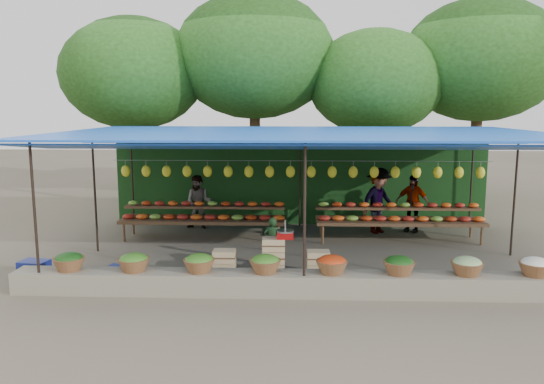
{
  "coord_description": "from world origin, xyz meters",
  "views": [
    {
      "loc": [
        -0.23,
        -11.97,
        3.36
      ],
      "look_at": [
        -0.69,
        0.2,
        1.41
      ],
      "focal_mm": 35.0,
      "sensor_mm": 36.0,
      "label": 1
    }
  ],
  "objects_px": {
    "weighing_scale": "(285,234)",
    "vendor_seated": "(272,241)",
    "blue_crate_back": "(119,273)",
    "crate_counter": "(272,260)",
    "blue_crate_front": "(34,268)"
  },
  "relations": [
    {
      "from": "crate_counter",
      "to": "blue_crate_front",
      "type": "xyz_separation_m",
      "value": [
        -4.78,
        -0.25,
        -0.15
      ]
    },
    {
      "from": "weighing_scale",
      "to": "blue_crate_back",
      "type": "bearing_deg",
      "value": -172.67
    },
    {
      "from": "weighing_scale",
      "to": "blue_crate_front",
      "type": "relative_size",
      "value": 0.69
    },
    {
      "from": "crate_counter",
      "to": "blue_crate_back",
      "type": "xyz_separation_m",
      "value": [
        -3.0,
        -0.42,
        -0.17
      ]
    },
    {
      "from": "vendor_seated",
      "to": "blue_crate_back",
      "type": "xyz_separation_m",
      "value": [
        -2.98,
        -1.08,
        -0.39
      ]
    },
    {
      "from": "blue_crate_back",
      "to": "weighing_scale",
      "type": "bearing_deg",
      "value": 20.68
    },
    {
      "from": "crate_counter",
      "to": "vendor_seated",
      "type": "distance_m",
      "value": 0.69
    },
    {
      "from": "blue_crate_front",
      "to": "blue_crate_back",
      "type": "distance_m",
      "value": 1.78
    },
    {
      "from": "weighing_scale",
      "to": "vendor_seated",
      "type": "distance_m",
      "value": 0.79
    },
    {
      "from": "weighing_scale",
      "to": "blue_crate_back",
      "type": "relative_size",
      "value": 0.8
    },
    {
      "from": "vendor_seated",
      "to": "blue_crate_front",
      "type": "height_order",
      "value": "vendor_seated"
    },
    {
      "from": "weighing_scale",
      "to": "vendor_seated",
      "type": "relative_size",
      "value": 0.35
    },
    {
      "from": "vendor_seated",
      "to": "blue_crate_front",
      "type": "distance_m",
      "value": 4.86
    },
    {
      "from": "weighing_scale",
      "to": "blue_crate_front",
      "type": "height_order",
      "value": "weighing_scale"
    },
    {
      "from": "weighing_scale",
      "to": "vendor_seated",
      "type": "xyz_separation_m",
      "value": [
        -0.28,
        0.66,
        -0.33
      ]
    }
  ]
}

